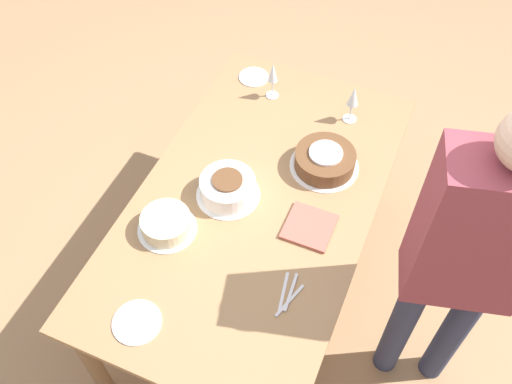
% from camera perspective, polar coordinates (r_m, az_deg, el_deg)
% --- Properties ---
extents(ground_plane, '(12.00, 12.00, 0.00)m').
position_cam_1_polar(ground_plane, '(3.09, -0.00, -9.05)').
color(ground_plane, '#A87F56').
extents(dining_table, '(1.75, 1.00, 0.74)m').
position_cam_1_polar(dining_table, '(2.54, -0.00, -1.98)').
color(dining_table, '#9E754C').
rests_on(dining_table, ground_plane).
extents(cake_center_white, '(0.28, 0.28, 0.11)m').
position_cam_1_polar(cake_center_white, '(2.45, -2.84, 0.42)').
color(cake_center_white, white).
rests_on(cake_center_white, dining_table).
extents(cake_front_chocolate, '(0.31, 0.31, 0.10)m').
position_cam_1_polar(cake_front_chocolate, '(2.57, 6.90, 3.19)').
color(cake_front_chocolate, white).
rests_on(cake_front_chocolate, dining_table).
extents(cake_back_decorated, '(0.25, 0.25, 0.08)m').
position_cam_1_polar(cake_back_decorated, '(2.37, -8.96, -3.18)').
color(cake_back_decorated, white).
rests_on(cake_back_decorated, dining_table).
extents(wine_glass_near, '(0.06, 0.06, 0.20)m').
position_cam_1_polar(wine_glass_near, '(2.82, 1.69, 11.64)').
color(wine_glass_near, silver).
rests_on(wine_glass_near, dining_table).
extents(wine_glass_far, '(0.07, 0.07, 0.20)m').
position_cam_1_polar(wine_glass_far, '(2.73, 9.69, 9.23)').
color(wine_glass_far, silver).
rests_on(wine_glass_far, dining_table).
extents(dessert_plate_left, '(0.19, 0.19, 0.01)m').
position_cam_1_polar(dessert_plate_left, '(2.21, -11.82, -12.64)').
color(dessert_plate_left, silver).
rests_on(dessert_plate_left, dining_table).
extents(dessert_plate_right, '(0.15, 0.15, 0.01)m').
position_cam_1_polar(dessert_plate_right, '(3.01, -0.23, 11.43)').
color(dessert_plate_right, silver).
rests_on(dessert_plate_right, dining_table).
extents(fork_pile, '(0.20, 0.09, 0.01)m').
position_cam_1_polar(fork_pile, '(2.22, 3.22, -10.20)').
color(fork_pile, silver).
rests_on(fork_pile, dining_table).
extents(napkin_stack, '(0.20, 0.20, 0.02)m').
position_cam_1_polar(napkin_stack, '(2.39, 5.36, -3.47)').
color(napkin_stack, '#B75B4C').
rests_on(napkin_stack, dining_table).
extents(person_cutting, '(0.31, 0.44, 1.69)m').
position_cam_1_polar(person_cutting, '(2.12, 20.46, -5.82)').
color(person_cutting, '#2D334C').
rests_on(person_cutting, ground_plane).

